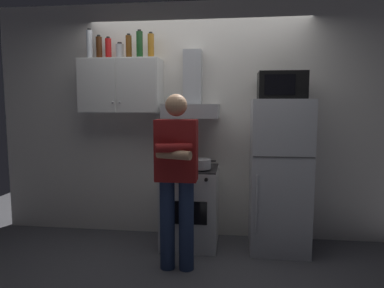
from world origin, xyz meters
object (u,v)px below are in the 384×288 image
(person_standing, at_px, (176,175))
(bottle_beer_brown, at_px, (129,47))
(refrigerator, at_px, (279,175))
(bottle_rum_dark, at_px, (99,48))
(bottle_liquor_amber, at_px, (151,46))
(bottle_wine_green, at_px, (140,45))
(bottle_vodka_clear, at_px, (90,45))
(bottle_canister_steel, at_px, (120,51))
(microwave, at_px, (281,86))
(range_hood, at_px, (192,100))
(cooking_pot, at_px, (201,164))
(stove_oven, at_px, (190,206))
(bottle_soda_red, at_px, (108,49))
(upper_cabinet, at_px, (121,86))

(person_standing, xyz_separation_m, bottle_beer_brown, (-0.65, 0.73, 1.28))
(refrigerator, xyz_separation_m, person_standing, (-1.00, -0.61, 0.10))
(bottle_rum_dark, height_order, bottle_liquor_amber, bottle_liquor_amber)
(bottle_beer_brown, height_order, bottle_wine_green, bottle_wine_green)
(bottle_wine_green, relative_size, bottle_vodka_clear, 0.90)
(bottle_vodka_clear, bearing_deg, bottle_canister_steel, 3.58)
(microwave, height_order, bottle_vodka_clear, bottle_vodka_clear)
(range_hood, xyz_separation_m, person_standing, (-0.05, -0.73, -0.70))
(bottle_rum_dark, bearing_deg, cooking_pot, -12.35)
(bottle_liquor_amber, bearing_deg, bottle_wine_green, -156.86)
(cooking_pot, bearing_deg, bottle_beer_brown, 163.83)
(bottle_wine_green, bearing_deg, bottle_rum_dark, 174.53)
(range_hood, bearing_deg, bottle_wine_green, -176.66)
(range_hood, distance_m, bottle_liquor_amber, 0.75)
(stove_oven, distance_m, person_standing, 0.77)
(bottle_vodka_clear, xyz_separation_m, bottle_liquor_amber, (0.70, 0.02, -0.03))
(refrigerator, height_order, bottle_vodka_clear, bottle_vodka_clear)
(person_standing, distance_m, cooking_pot, 0.52)
(stove_oven, height_order, bottle_soda_red, bottle_soda_red)
(bottle_wine_green, distance_m, bottle_canister_steel, 0.26)
(range_hood, distance_m, person_standing, 1.01)
(upper_cabinet, bearing_deg, bottle_liquor_amber, 2.81)
(bottle_wine_green, bearing_deg, bottle_soda_red, 170.98)
(cooking_pot, bearing_deg, microwave, 9.57)
(person_standing, bearing_deg, cooking_pot, 69.70)
(range_hood, bearing_deg, refrigerator, -7.55)
(microwave, xyz_separation_m, bottle_liquor_amber, (-1.41, 0.12, 0.45))
(bottle_soda_red, xyz_separation_m, bottle_wine_green, (0.38, -0.06, 0.03))
(person_standing, bearing_deg, stove_oven, 85.28)
(bottle_wine_green, bearing_deg, bottle_liquor_amber, 23.14)
(person_standing, height_order, bottle_canister_steel, bottle_canister_steel)
(bottle_liquor_amber, bearing_deg, microwave, -5.01)
(microwave, distance_m, bottle_liquor_amber, 1.48)
(microwave, relative_size, bottle_rum_dark, 1.78)
(bottle_rum_dark, bearing_deg, microwave, -3.44)
(cooking_pot, bearing_deg, bottle_wine_green, 163.12)
(refrigerator, bearing_deg, bottle_liquor_amber, 174.25)
(upper_cabinet, bearing_deg, bottle_soda_red, 169.30)
(bottle_wine_green, xyz_separation_m, bottle_canister_steel, (-0.24, 0.05, -0.06))
(cooking_pot, xyz_separation_m, bottle_canister_steel, (-0.94, 0.27, 1.21))
(range_hood, bearing_deg, cooking_pot, -62.12)
(refrigerator, bearing_deg, bottle_rum_dark, 176.04)
(cooking_pot, bearing_deg, bottle_soda_red, 165.82)
(stove_oven, xyz_separation_m, range_hood, (0.00, 0.13, 1.16))
(upper_cabinet, xyz_separation_m, microwave, (1.75, -0.11, -0.01))
(upper_cabinet, distance_m, bottle_beer_brown, 0.44)
(refrigerator, distance_m, cooking_pot, 0.84)
(range_hood, xyz_separation_m, bottle_vodka_clear, (-1.16, -0.00, 0.62))
(refrigerator, relative_size, bottle_wine_green, 5.23)
(bottle_soda_red, bearing_deg, bottle_wine_green, -9.02)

